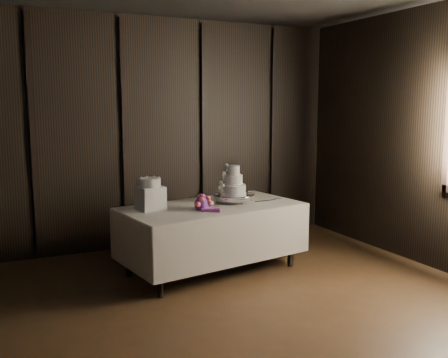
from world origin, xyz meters
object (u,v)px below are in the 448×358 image
bouquet (202,203)px  small_cake (150,182)px  cake_stand (234,198)px  box_pedestal (150,198)px  wedding_cake (232,183)px  display_table (212,235)px

bouquet → small_cake: size_ratio=1.79×
cake_stand → box_pedestal: box_pedestal is taller
wedding_cake → small_cake: size_ratio=1.48×
display_table → cake_stand: bearing=6.4°
bouquet → box_pedestal: size_ratio=1.57×
cake_stand → box_pedestal: 1.00m
bouquet → cake_stand: bearing=26.1°
cake_stand → bouquet: 0.55m
cake_stand → wedding_cake: bearing=-150.3°
display_table → cake_stand: 0.51m
cake_stand → small_cake: bearing=-179.7°
small_cake → bouquet: bearing=-25.1°
box_pedestal → small_cake: (-0.00, 0.00, 0.17)m
bouquet → small_cake: bearing=154.9°
display_table → small_cake: (-0.68, 0.08, 0.64)m
wedding_cake → box_pedestal: 0.98m
display_table → wedding_cake: wedding_cake is taller
display_table → bouquet: 0.47m
small_cake → wedding_cake: bearing=-0.5°
cake_stand → wedding_cake: size_ratio=1.44×
display_table → box_pedestal: box_pedestal is taller
cake_stand → bouquet: (-0.49, -0.24, 0.02)m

